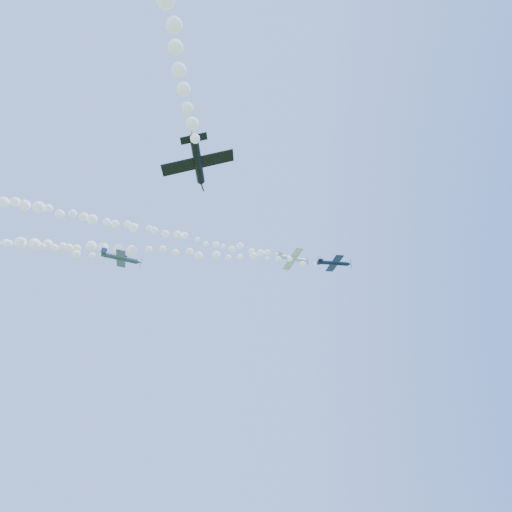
{
  "coord_description": "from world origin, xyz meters",
  "views": [
    {
      "loc": [
        -3.17,
        -71.01,
        2.0
      ],
      "look_at": [
        0.2,
        -7.12,
        45.88
      ],
      "focal_mm": 30.0,
      "sensor_mm": 36.0,
      "label": 1
    }
  ],
  "objects_px": {
    "plane_white": "(292,259)",
    "plane_black": "(198,162)",
    "plane_grey": "(121,258)",
    "plane_navy": "(334,263)"
  },
  "relations": [
    {
      "from": "plane_grey",
      "to": "plane_black",
      "type": "distance_m",
      "value": 33.07
    },
    {
      "from": "plane_navy",
      "to": "plane_grey",
      "type": "xyz_separation_m",
      "value": [
        -40.59,
        -9.89,
        -6.96
      ]
    },
    {
      "from": "plane_white",
      "to": "plane_navy",
      "type": "bearing_deg",
      "value": -50.42
    },
    {
      "from": "plane_grey",
      "to": "plane_black",
      "type": "bearing_deg",
      "value": -75.21
    },
    {
      "from": "plane_white",
      "to": "plane_grey",
      "type": "distance_m",
      "value": 37.8
    },
    {
      "from": "plane_navy",
      "to": "plane_grey",
      "type": "bearing_deg",
      "value": -170.62
    },
    {
      "from": "plane_navy",
      "to": "plane_black",
      "type": "height_order",
      "value": "plane_navy"
    },
    {
      "from": "plane_black",
      "to": "plane_navy",
      "type": "bearing_deg",
      "value": -29.3
    },
    {
      "from": "plane_white",
      "to": "plane_black",
      "type": "relative_size",
      "value": 1.02
    },
    {
      "from": "plane_white",
      "to": "plane_black",
      "type": "distance_m",
      "value": 49.95
    }
  ]
}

